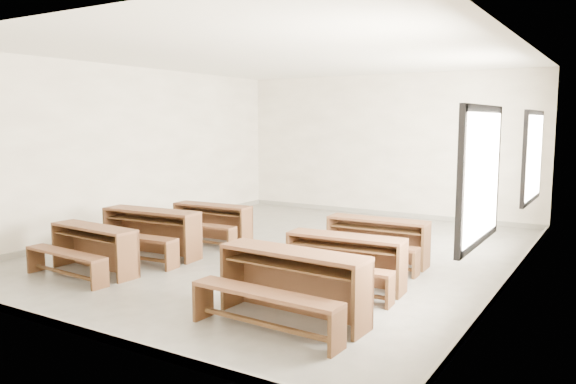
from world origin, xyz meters
The scene contains 7 objects.
room centered at (0.09, 0.00, 2.14)m, with size 8.50×8.50×3.20m.
desk_set_0 centered at (-1.69, -2.61, 0.39)m, with size 1.55×0.87×0.68m.
desk_set_1 centered at (-1.70, -1.46, 0.44)m, with size 1.74×1.00×0.76m.
desk_set_2 centered at (-1.59, -0.06, 0.39)m, with size 1.54×0.86×0.67m.
desk_set_3 centered at (1.72, -2.77, 0.45)m, with size 1.76×0.97×0.78m.
desk_set_4 centered at (1.70, -1.40, 0.41)m, with size 1.60×0.91×0.70m.
desk_set_5 centered at (1.57, 0.00, 0.40)m, with size 1.57×0.85×0.69m.
Camera 1 is at (4.77, -7.81, 2.17)m, focal length 35.00 mm.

